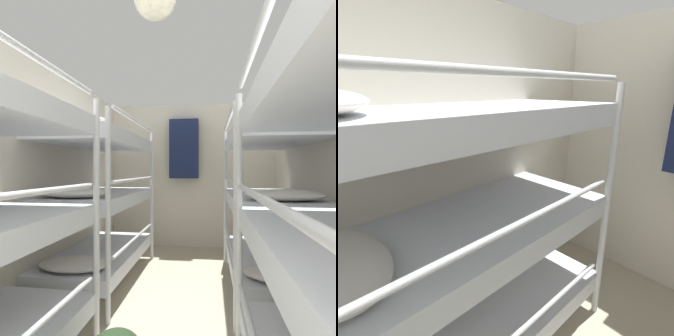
{
  "view_description": "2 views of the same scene",
  "coord_description": "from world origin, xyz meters",
  "views": [
    {
      "loc": [
        0.31,
        0.31,
        1.2
      ],
      "look_at": [
        -0.07,
        2.93,
        1.21
      ],
      "focal_mm": 32.0,
      "sensor_mm": 36.0,
      "label": 1
    },
    {
      "loc": [
        0.2,
        2.64,
        1.66
      ],
      "look_at": [
        -0.75,
        3.57,
        1.25
      ],
      "focal_mm": 28.0,
      "sensor_mm": 36.0,
      "label": 2
    }
  ],
  "objects": [
    {
      "name": "bunk_stack_left_far",
      "position": [
        -0.87,
        3.34,
        0.9
      ],
      "size": [
        0.79,
        1.78,
        1.73
      ],
      "color": "silver",
      "rests_on": "ground_plane"
    },
    {
      "name": "wall_back",
      "position": [
        0.0,
        5.0,
        1.11
      ],
      "size": [
        2.63,
        0.06,
        2.22
      ],
      "color": "beige",
      "rests_on": "ground_plane"
    },
    {
      "name": "hanging_coat",
      "position": [
        -0.11,
        4.85,
        1.52
      ],
      "size": [
        0.44,
        0.12,
        0.9
      ],
      "color": "#192347"
    },
    {
      "name": "wall_left",
      "position": [
        -1.29,
        2.48,
        1.11
      ],
      "size": [
        0.06,
        5.09,
        2.22
      ],
      "color": "beige",
      "rests_on": "ground_plane"
    },
    {
      "name": "bunk_stack_right_far",
      "position": [
        0.87,
        3.34,
        0.9
      ],
      "size": [
        0.79,
        1.78,
        1.73
      ],
      "color": "silver",
      "rests_on": "ground_plane"
    }
  ]
}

